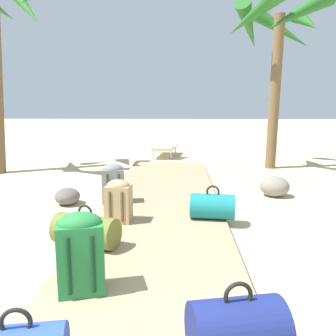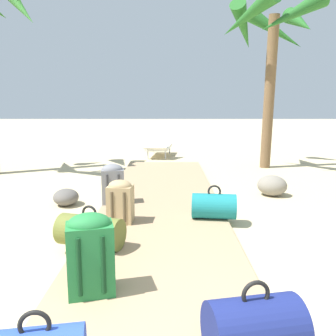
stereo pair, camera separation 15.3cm
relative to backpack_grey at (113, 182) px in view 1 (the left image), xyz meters
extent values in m
plane|color=#CCB789|center=(0.69, -0.95, -0.38)|extent=(60.00, 60.00, 0.00)
cube|color=tan|center=(0.69, -0.19, -0.34)|extent=(1.65, 7.62, 0.08)
torus|color=black|center=(0.12, -3.39, 0.02)|extent=(0.17, 0.05, 0.16)
cube|color=slate|center=(0.00, 0.00, -0.05)|extent=(0.35, 0.30, 0.48)
ellipsoid|color=slate|center=(0.00, 0.00, 0.19)|extent=(0.33, 0.28, 0.16)
cylinder|color=#3A3A3D|center=(-0.06, -0.13, -0.05)|extent=(0.04, 0.04, 0.39)
cylinder|color=#3A3A3D|center=(0.10, -0.11, -0.05)|extent=(0.04, 0.04, 0.39)
cube|color=#237538|center=(0.21, -2.50, -0.03)|extent=(0.39, 0.32, 0.54)
ellipsoid|color=#237538|center=(0.21, -2.50, 0.24)|extent=(0.37, 0.31, 0.17)
cylinder|color=#113A1C|center=(0.16, -2.64, -0.03)|extent=(0.04, 0.04, 0.43)
cylinder|color=#113A1C|center=(0.32, -2.60, -0.03)|extent=(0.04, 0.04, 0.43)
cylinder|color=olive|center=(0.01, -1.61, -0.14)|extent=(0.71, 0.50, 0.31)
torus|color=black|center=(0.01, -1.61, 0.05)|extent=(0.16, 0.07, 0.16)
cube|color=tan|center=(0.22, -0.85, -0.07)|extent=(0.31, 0.27, 0.44)
ellipsoid|color=tan|center=(0.22, -0.85, 0.15)|extent=(0.30, 0.26, 0.15)
cylinder|color=brown|center=(0.13, -0.96, -0.07)|extent=(0.04, 0.04, 0.35)
cylinder|color=brown|center=(0.28, -0.98, -0.07)|extent=(0.04, 0.04, 0.35)
cylinder|color=navy|center=(1.26, -3.22, -0.12)|extent=(0.57, 0.45, 0.36)
torus|color=black|center=(1.26, -3.22, 0.09)|extent=(0.17, 0.06, 0.16)
cylinder|color=#197A7F|center=(1.35, -0.71, -0.14)|extent=(0.57, 0.37, 0.31)
torus|color=black|center=(1.35, -0.71, 0.04)|extent=(0.17, 0.04, 0.16)
cone|color=#387A33|center=(-2.45, 3.28, 3.21)|extent=(1.28, 1.15, 1.22)
cylinder|color=brown|center=(3.04, 3.24, 1.30)|extent=(0.23, 0.44, 3.35)
cone|color=#236023|center=(3.64, 3.30, 2.84)|extent=(0.48, 1.27, 0.84)
cone|color=#236023|center=(3.29, 3.93, 2.79)|extent=(1.45, 0.81, 1.12)
cone|color=#236023|center=(2.47, 3.53, 2.78)|extent=(0.88, 1.27, 1.05)
cone|color=#236023|center=(2.41, 2.83, 2.86)|extent=(1.14, 1.49, 0.88)
cone|color=#236023|center=(3.23, 2.52, 2.83)|extent=(1.53, 0.72, 1.00)
cube|color=white|center=(0.53, 5.21, -0.12)|extent=(0.74, 1.45, 0.08)
cube|color=white|center=(0.47, 4.61, 0.16)|extent=(0.65, 0.56, 0.48)
cylinder|color=silver|center=(0.35, 5.79, -0.27)|extent=(0.04, 0.04, 0.22)
cylinder|color=silver|center=(0.83, 5.74, -0.27)|extent=(0.04, 0.04, 0.22)
cylinder|color=silver|center=(0.24, 4.67, -0.27)|extent=(0.04, 0.04, 0.22)
cylinder|color=silver|center=(0.71, 4.62, -0.27)|extent=(0.04, 0.04, 0.22)
ellipsoid|color=gray|center=(2.47, 0.72, -0.21)|extent=(0.63, 0.61, 0.33)
ellipsoid|color=#5B5651|center=(-0.72, 0.16, -0.25)|extent=(0.47, 0.51, 0.24)
camera|label=1|loc=(0.94, -5.03, 1.11)|focal=38.95mm
camera|label=2|loc=(0.78, -5.03, 1.11)|focal=38.95mm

